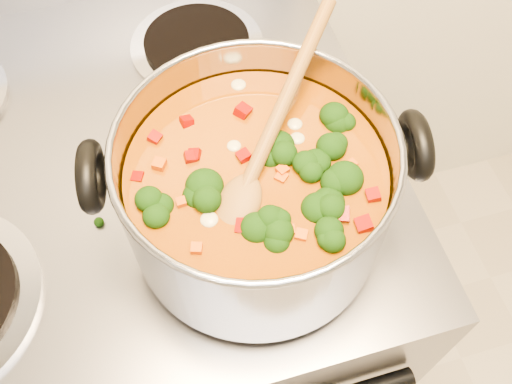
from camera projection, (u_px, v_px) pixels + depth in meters
electric_range at (143, 288)px, 1.13m from camera, size 0.79×0.71×1.08m
stockpot at (256, 191)px, 0.61m from camera, size 0.35×0.29×0.17m
wooden_spoon at (263, 149)px, 0.57m from camera, size 0.20×0.24×0.09m
cooktop_crumbs at (336, 343)px, 0.61m from camera, size 0.17×0.01×0.01m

